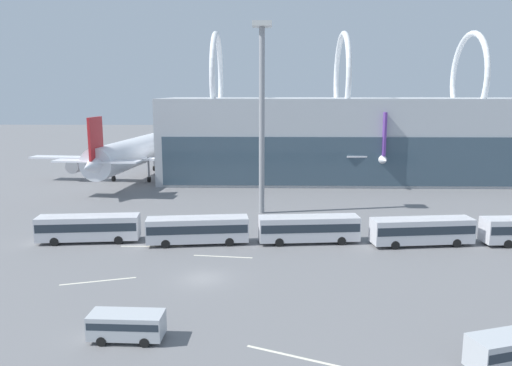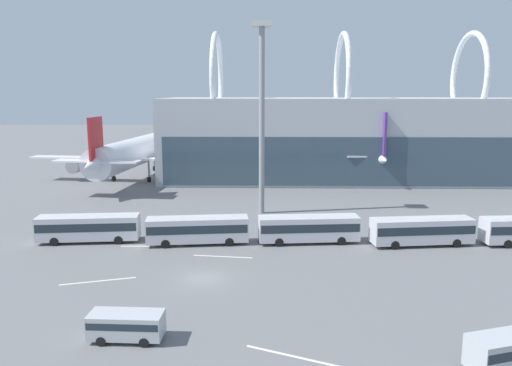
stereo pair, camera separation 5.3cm
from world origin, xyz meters
name	(u,v)px [view 2 (the right image)]	position (x,y,z in m)	size (l,w,h in m)	color
ground_plane	(203,278)	(0.00, 0.00, 0.00)	(440.00, 440.00, 0.00)	slate
airliner_at_gate_near	(132,153)	(-20.61, 52.30, 5.53)	(40.74, 42.62, 13.45)	silver
airliner_at_gate_far	(360,150)	(25.70, 60.13, 5.33)	(31.74, 35.36, 13.91)	white
shuttle_bus_0	(89,227)	(-15.00, 11.42, 1.87)	(11.94, 3.97, 3.17)	silver
shuttle_bus_1	(198,228)	(-2.01, 10.89, 1.87)	(11.96, 4.14, 3.17)	silver
shuttle_bus_2	(309,227)	(10.98, 11.72, 1.87)	(11.93, 3.87, 3.17)	silver
shuttle_bus_3	(422,230)	(23.97, 11.02, 1.87)	(11.97, 4.16, 3.17)	silver
service_van_foreground	(126,324)	(-3.95, -12.03, 1.21)	(5.34, 2.33, 2.03)	#B2B7BC
service_van_crossing	(510,350)	(21.54, -15.43, 1.42)	(5.80, 3.73, 2.41)	#B2B7BC
floodlight_mast	(262,101)	(5.27, 26.14, 16.23)	(2.69, 2.69, 26.99)	gray
lane_stripe_0	(321,363)	(9.69, -14.81, 0.00)	(10.81, 0.25, 0.01)	silver
lane_stripe_2	(98,281)	(-9.78, -0.93, 0.00)	(6.92, 0.25, 0.01)	silver
lane_stripe_4	(223,257)	(1.31, 6.41, 0.00)	(6.46, 0.25, 0.01)	silver
lane_stripe_5	(152,246)	(-7.22, 9.87, 0.00)	(7.12, 0.25, 0.01)	silver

